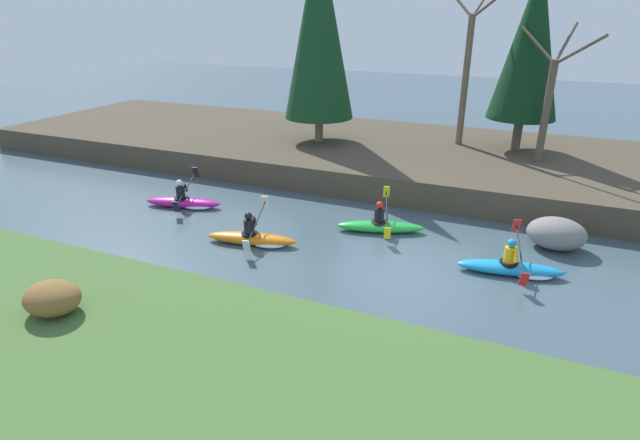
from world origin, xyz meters
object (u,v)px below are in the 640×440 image
at_px(kayaker_middle, 381,225).
at_px(boulder_midstream, 556,233).
at_px(kayaker_trailing, 255,238).
at_px(kayaker_far_back, 186,202).
at_px(kayaker_lead, 515,268).

relative_size(kayaker_middle, boulder_midstream, 1.69).
bearing_deg(kayaker_trailing, boulder_midstream, 9.05).
bearing_deg(boulder_midstream, kayaker_far_back, -172.59).
distance_m(kayaker_middle, kayaker_trailing, 3.94).
distance_m(kayaker_lead, boulder_midstream, 2.37).
bearing_deg(kayaker_trailing, kayaker_far_back, 143.50).
bearing_deg(kayaker_middle, kayaker_far_back, 167.48).
relative_size(kayaker_middle, kayaker_far_back, 0.99).
xyz_separation_m(kayaker_far_back, boulder_midstream, (11.92, 1.55, 0.26)).
height_order(kayaker_middle, boulder_midstream, kayaker_middle).
distance_m(kayaker_lead, kayaker_far_back, 10.97).
bearing_deg(kayaker_far_back, boulder_midstream, -7.34).
relative_size(kayaker_trailing, kayaker_far_back, 1.00).
bearing_deg(boulder_midstream, kayaker_lead, -114.41).
bearing_deg(kayaker_middle, kayaker_lead, -35.50).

